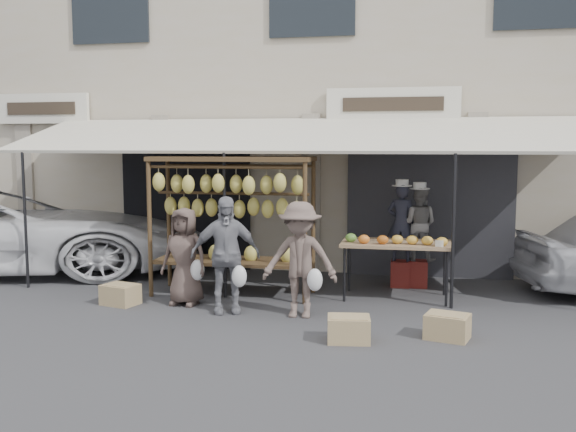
{
  "coord_description": "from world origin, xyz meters",
  "views": [
    {
      "loc": [
        1.95,
        -8.48,
        2.43
      ],
      "look_at": [
        -0.03,
        1.4,
        1.3
      ],
      "focal_mm": 40.0,
      "sensor_mm": 36.0,
      "label": 1
    }
  ],
  "objects_px": {
    "produce_table": "(396,244)",
    "crate_near_a": "(349,329)",
    "vendor_left": "(401,223)",
    "banana_rack": "(231,199)",
    "customer_left": "(184,256)",
    "crate_near_b": "(447,327)",
    "customer_mid": "(225,255)",
    "vendor_right": "(419,224)",
    "crate_far": "(120,295)",
    "customer_right": "(300,260)"
  },
  "relations": [
    {
      "from": "produce_table",
      "to": "crate_near_a",
      "type": "height_order",
      "value": "produce_table"
    },
    {
      "from": "vendor_left",
      "to": "crate_near_a",
      "type": "height_order",
      "value": "vendor_left"
    },
    {
      "from": "banana_rack",
      "to": "crate_near_a",
      "type": "distance_m",
      "value": 3.28
    },
    {
      "from": "customer_left",
      "to": "crate_near_b",
      "type": "distance_m",
      "value": 4.01
    },
    {
      "from": "produce_table",
      "to": "customer_mid",
      "type": "relative_size",
      "value": 1.0
    },
    {
      "from": "vendor_right",
      "to": "customer_mid",
      "type": "xyz_separation_m",
      "value": [
        -2.73,
        -2.26,
        -0.24
      ]
    },
    {
      "from": "vendor_left",
      "to": "customer_left",
      "type": "bearing_deg",
      "value": 37.26
    },
    {
      "from": "customer_left",
      "to": "customer_mid",
      "type": "xyz_separation_m",
      "value": [
        0.74,
        -0.32,
        0.11
      ]
    },
    {
      "from": "vendor_left",
      "to": "customer_mid",
      "type": "distance_m",
      "value": 3.31
    },
    {
      "from": "vendor_right",
      "to": "customer_mid",
      "type": "bearing_deg",
      "value": 52.51
    },
    {
      "from": "banana_rack",
      "to": "customer_mid",
      "type": "bearing_deg",
      "value": -78.65
    },
    {
      "from": "produce_table",
      "to": "customer_mid",
      "type": "xyz_separation_m",
      "value": [
        -2.39,
        -1.3,
        -0.03
      ]
    },
    {
      "from": "crate_near_b",
      "to": "crate_far",
      "type": "height_order",
      "value": "crate_near_b"
    },
    {
      "from": "produce_table",
      "to": "customer_left",
      "type": "relative_size",
      "value": 1.15
    },
    {
      "from": "vendor_right",
      "to": "crate_near_b",
      "type": "distance_m",
      "value": 3.11
    },
    {
      "from": "customer_left",
      "to": "crate_far",
      "type": "bearing_deg",
      "value": -161.79
    },
    {
      "from": "banana_rack",
      "to": "vendor_left",
      "type": "distance_m",
      "value": 2.93
    },
    {
      "from": "customer_right",
      "to": "crate_near_a",
      "type": "bearing_deg",
      "value": -52.36
    },
    {
      "from": "banana_rack",
      "to": "vendor_left",
      "type": "height_order",
      "value": "banana_rack"
    },
    {
      "from": "vendor_left",
      "to": "customer_right",
      "type": "distance_m",
      "value": 2.63
    },
    {
      "from": "customer_mid",
      "to": "customer_right",
      "type": "relative_size",
      "value": 1.04
    },
    {
      "from": "banana_rack",
      "to": "crate_far",
      "type": "height_order",
      "value": "banana_rack"
    },
    {
      "from": "banana_rack",
      "to": "vendor_right",
      "type": "bearing_deg",
      "value": 22.39
    },
    {
      "from": "banana_rack",
      "to": "customer_right",
      "type": "relative_size",
      "value": 1.59
    },
    {
      "from": "banana_rack",
      "to": "crate_near_b",
      "type": "bearing_deg",
      "value": -27.61
    },
    {
      "from": "banana_rack",
      "to": "customer_mid",
      "type": "height_order",
      "value": "banana_rack"
    },
    {
      "from": "vendor_right",
      "to": "crate_near_b",
      "type": "bearing_deg",
      "value": 110.0
    },
    {
      "from": "customer_mid",
      "to": "customer_right",
      "type": "xyz_separation_m",
      "value": [
        1.1,
        -0.03,
        -0.03
      ]
    },
    {
      "from": "customer_left",
      "to": "crate_near_a",
      "type": "xyz_separation_m",
      "value": [
        2.64,
        -1.36,
        -0.59
      ]
    },
    {
      "from": "vendor_left",
      "to": "crate_near_b",
      "type": "bearing_deg",
      "value": 109.29
    },
    {
      "from": "crate_near_a",
      "to": "crate_far",
      "type": "relative_size",
      "value": 1.01
    },
    {
      "from": "banana_rack",
      "to": "crate_far",
      "type": "bearing_deg",
      "value": -148.16
    },
    {
      "from": "customer_mid",
      "to": "customer_right",
      "type": "bearing_deg",
      "value": -20.07
    },
    {
      "from": "customer_right",
      "to": "crate_near_a",
      "type": "distance_m",
      "value": 1.45
    },
    {
      "from": "crate_near_b",
      "to": "crate_far",
      "type": "relative_size",
      "value": 1.01
    },
    {
      "from": "vendor_left",
      "to": "vendor_right",
      "type": "bearing_deg",
      "value": -165.31
    },
    {
      "from": "banana_rack",
      "to": "vendor_right",
      "type": "height_order",
      "value": "banana_rack"
    },
    {
      "from": "banana_rack",
      "to": "produce_table",
      "type": "height_order",
      "value": "banana_rack"
    },
    {
      "from": "vendor_right",
      "to": "crate_near_a",
      "type": "bearing_deg",
      "value": 88.7
    },
    {
      "from": "vendor_left",
      "to": "crate_near_a",
      "type": "distance_m",
      "value": 3.44
    },
    {
      "from": "customer_left",
      "to": "crate_near_a",
      "type": "bearing_deg",
      "value": -21.13
    },
    {
      "from": "crate_far",
      "to": "vendor_right",
      "type": "bearing_deg",
      "value": 25.75
    },
    {
      "from": "customer_left",
      "to": "banana_rack",
      "type": "bearing_deg",
      "value": 59.79
    },
    {
      "from": "banana_rack",
      "to": "customer_mid",
      "type": "distance_m",
      "value": 1.29
    },
    {
      "from": "vendor_left",
      "to": "vendor_right",
      "type": "relative_size",
      "value": 1.05
    },
    {
      "from": "vendor_right",
      "to": "customer_right",
      "type": "relative_size",
      "value": 0.77
    },
    {
      "from": "vendor_right",
      "to": "crate_near_a",
      "type": "height_order",
      "value": "vendor_right"
    },
    {
      "from": "produce_table",
      "to": "vendor_left",
      "type": "distance_m",
      "value": 0.95
    },
    {
      "from": "customer_left",
      "to": "crate_far",
      "type": "distance_m",
      "value": 1.15
    },
    {
      "from": "customer_left",
      "to": "crate_near_b",
      "type": "xyz_separation_m",
      "value": [
        3.84,
        -1.01,
        -0.59
      ]
    }
  ]
}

